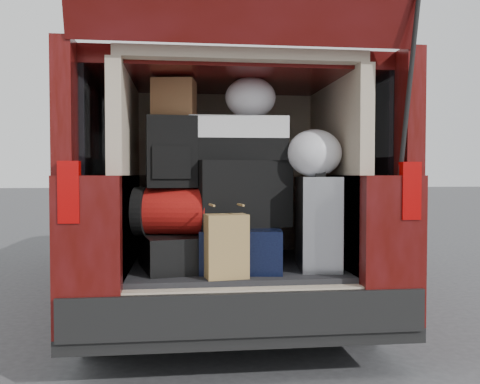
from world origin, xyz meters
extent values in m
plane|color=#38383B|center=(0.00, 0.00, 0.00)|extent=(80.00, 80.00, 0.00)
cylinder|color=black|center=(-0.82, 0.40, 0.32)|extent=(0.24, 0.64, 0.64)
cylinder|color=black|center=(0.82, 0.40, 0.32)|extent=(0.24, 0.64, 0.64)
cylinder|color=black|center=(-0.82, 3.70, 0.32)|extent=(0.24, 0.64, 0.64)
cylinder|color=black|center=(0.82, 3.70, 0.32)|extent=(0.24, 0.64, 0.64)
cube|color=black|center=(0.00, 2.08, 0.26)|extent=(1.90, 4.85, 0.08)
cube|color=#430904|center=(-0.79, 2.08, 0.70)|extent=(0.33, 4.85, 0.80)
cube|color=#430904|center=(0.79, 2.08, 0.70)|extent=(0.33, 4.85, 0.80)
cube|color=#430904|center=(0.00, 2.08, 1.73)|extent=(1.82, 4.46, 0.10)
cube|color=black|center=(-0.88, 1.97, 1.44)|extent=(0.12, 4.25, 0.68)
cube|color=black|center=(0.88, 1.97, 1.44)|extent=(0.12, 4.25, 0.68)
cube|color=black|center=(0.00, -0.29, 0.40)|extent=(1.86, 0.16, 0.22)
cube|color=#990505|center=(-0.86, -0.33, 1.02)|extent=(0.10, 0.06, 0.30)
cube|color=#990505|center=(0.86, -0.33, 1.02)|extent=(0.10, 0.06, 0.30)
cube|color=black|center=(0.00, 0.28, 0.52)|extent=(1.24, 1.05, 0.06)
cube|color=#B8A78D|center=(-0.66, 0.28, 1.12)|extent=(0.08, 1.05, 1.15)
cube|color=#B8A78D|center=(0.66, 0.28, 1.12)|extent=(0.08, 1.05, 1.15)
cube|color=#B8A78D|center=(0.00, 0.83, 1.12)|extent=(1.34, 0.06, 1.15)
cube|color=#B8A78D|center=(0.00, 0.28, 1.73)|extent=(1.34, 1.05, 0.06)
cylinder|color=black|center=(0.84, -0.40, 1.65)|extent=(0.02, 0.90, 0.76)
cube|color=black|center=(0.00, 0.28, 0.28)|extent=(1.24, 1.05, 0.55)
cube|color=black|center=(-0.36, 0.14, 0.65)|extent=(0.47, 0.57, 0.20)
cube|color=black|center=(0.03, 0.14, 0.67)|extent=(0.52, 0.61, 0.24)
cube|color=silver|center=(0.47, 0.05, 0.82)|extent=(0.26, 0.38, 0.54)
cube|color=olive|center=(-0.08, -0.16, 0.72)|extent=(0.24, 0.17, 0.34)
cube|color=maroon|center=(-0.38, 0.14, 0.89)|extent=(0.46, 0.34, 0.27)
cube|color=black|center=(0.03, 0.18, 0.99)|extent=(0.60, 0.43, 0.39)
cube|color=black|center=(-0.38, 0.12, 1.23)|extent=(0.30, 0.20, 0.41)
cube|color=silver|center=(0.01, 0.20, 1.32)|extent=(0.58, 0.31, 0.26)
cube|color=brown|center=(-0.36, 0.18, 1.55)|extent=(0.27, 0.24, 0.22)
ellipsoid|color=white|center=(0.10, 0.21, 1.57)|extent=(0.32, 0.30, 0.25)
ellipsoid|color=white|center=(0.45, 0.05, 1.23)|extent=(0.33, 0.31, 0.28)
camera|label=1|loc=(-0.32, -2.85, 1.11)|focal=38.00mm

